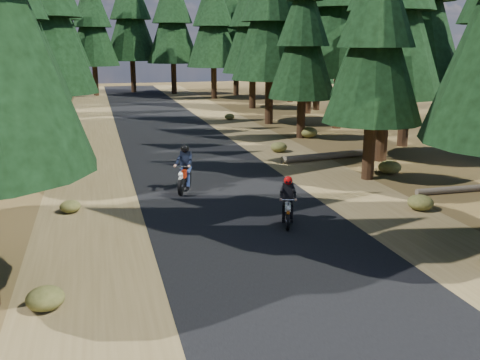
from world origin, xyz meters
name	(u,v)px	position (x,y,z in m)	size (l,w,h in m)	color
ground	(253,229)	(0.00, 0.00, 0.00)	(120.00, 120.00, 0.00)	#433418
road	(216,186)	(0.00, 5.00, 0.01)	(6.00, 100.00, 0.01)	black
shoulder_l	(90,195)	(-4.60, 5.00, 0.00)	(3.20, 100.00, 0.01)	brown
shoulder_r	(328,178)	(4.60, 5.00, 0.00)	(3.20, 100.00, 0.01)	brown
log_near	(334,155)	(6.41, 8.35, 0.16)	(0.32, 0.32, 5.46)	#4C4233
log_far	(467,189)	(8.62, 1.81, 0.12)	(0.24, 0.24, 4.11)	#4C4233
understory_shrubs	(219,162)	(0.80, 7.86, 0.27)	(15.25, 31.38, 0.66)	#474C1E
rider_lead	(288,209)	(1.10, 0.14, 0.48)	(0.98, 1.68, 1.43)	white
rider_follow	(185,176)	(-1.25, 4.60, 0.57)	(1.24, 1.96, 1.69)	#9C210A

